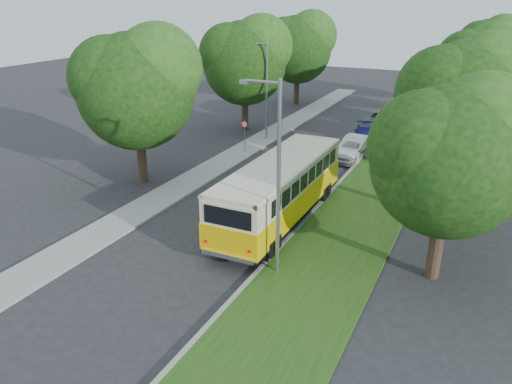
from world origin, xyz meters
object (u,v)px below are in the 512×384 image
at_px(lamppost_near, 276,174).
at_px(car_white, 355,147).
at_px(vintage_bus, 280,192).
at_px(car_blue, 366,134).
at_px(car_silver, 352,150).
at_px(car_grey, 381,120).
at_px(lamppost_far, 266,88).

xyz_separation_m(lamppost_near, car_white, (-1.21, 16.88, -3.62)).
height_order(lamppost_near, vintage_bus, lamppost_near).
bearing_deg(car_blue, lamppost_near, -101.71).
xyz_separation_m(vintage_bus, car_silver, (0.59, 11.54, -0.92)).
relative_size(vintage_bus, car_blue, 2.60).
bearing_deg(car_grey, lamppost_far, -134.12).
distance_m(car_silver, car_grey, 9.65).
bearing_deg(lamppost_near, lamppost_far, 115.71).
relative_size(lamppost_near, car_blue, 1.90).
distance_m(lamppost_far, car_white, 8.56).
distance_m(vintage_bus, car_grey, 21.21).
height_order(lamppost_far, car_white, lamppost_far).
bearing_deg(lamppost_near, car_silver, 94.25).
distance_m(lamppost_far, car_grey, 11.11).
xyz_separation_m(lamppost_near, car_grey, (-1.33, 25.89, -3.64)).
bearing_deg(car_grey, car_silver, -87.68).
bearing_deg(car_grey, car_blue, -90.04).
relative_size(lamppost_near, lamppost_far, 1.07).
bearing_deg(lamppost_far, car_white, -11.88).
bearing_deg(car_silver, lamppost_near, -76.24).
relative_size(lamppost_far, car_silver, 1.81).
height_order(lamppost_far, car_grey, lamppost_far).
height_order(lamppost_near, car_white, lamppost_near).
distance_m(car_blue, car_grey, 4.66).
distance_m(lamppost_far, car_blue, 8.67).
relative_size(lamppost_far, car_grey, 1.44).
xyz_separation_m(lamppost_near, car_silver, (-1.21, 16.24, -3.66)).
height_order(lamppost_near, car_grey, lamppost_near).
bearing_deg(car_white, lamppost_far, 174.14).
height_order(car_white, car_blue, car_white).
distance_m(vintage_bus, car_white, 12.23).
distance_m(lamppost_near, car_grey, 26.18).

